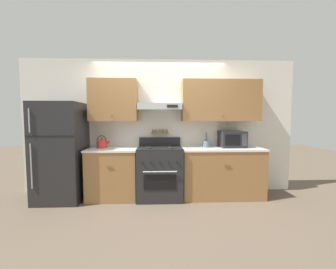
{
  "coord_description": "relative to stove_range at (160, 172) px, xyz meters",
  "views": [
    {
      "loc": [
        0.0,
        -3.36,
        1.4
      ],
      "look_at": [
        0.14,
        0.26,
        1.15
      ],
      "focal_mm": 22.0,
      "sensor_mm": 36.0,
      "label": 1
    }
  ],
  "objects": [
    {
      "name": "ground_plane",
      "position": [
        0.0,
        -0.3,
        -0.46
      ],
      "size": [
        16.0,
        16.0,
        0.0
      ],
      "primitive_type": "plane",
      "color": "brown"
    },
    {
      "name": "wall_back",
      "position": [
        0.13,
        0.29,
        0.98
      ],
      "size": [
        5.2,
        0.46,
        2.55
      ],
      "color": "silver",
      "rests_on": "ground_plane"
    },
    {
      "name": "counter_left",
      "position": [
        -0.84,
        0.03,
        -0.01
      ],
      "size": [
        0.88,
        0.64,
        0.9
      ],
      "color": "olive",
      "rests_on": "ground_plane"
    },
    {
      "name": "counter_right",
      "position": [
        1.13,
        0.03,
        -0.01
      ],
      "size": [
        1.46,
        0.64,
        0.9
      ],
      "color": "olive",
      "rests_on": "ground_plane"
    },
    {
      "name": "stove_range",
      "position": [
        0.0,
        0.0,
        0.0
      ],
      "size": [
        0.79,
        0.68,
        1.07
      ],
      "color": "#232326",
      "rests_on": "ground_plane"
    },
    {
      "name": "refrigerator",
      "position": [
        -1.72,
        -0.03,
        0.39
      ],
      "size": [
        0.76,
        0.73,
        1.7
      ],
      "color": "#232326",
      "rests_on": "ground_plane"
    },
    {
      "name": "tea_kettle",
      "position": [
        -1.05,
        0.1,
        0.52
      ],
      "size": [
        0.24,
        0.19,
        0.23
      ],
      "color": "red",
      "rests_on": "counter_left"
    },
    {
      "name": "microwave",
      "position": [
        1.35,
        0.12,
        0.58
      ],
      "size": [
        0.45,
        0.39,
        0.3
      ],
      "color": "#232326",
      "rests_on": "counter_right"
    },
    {
      "name": "utensil_crock",
      "position": [
        0.86,
        0.1,
        0.5
      ],
      "size": [
        0.12,
        0.12,
        0.28
      ],
      "color": "slate",
      "rests_on": "counter_right"
    }
  ]
}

